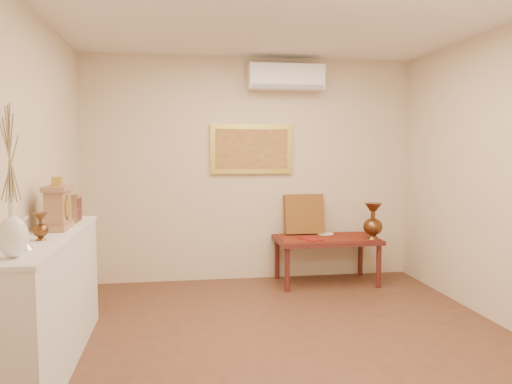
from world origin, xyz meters
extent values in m
plane|color=brown|center=(0.00, 0.00, 0.00)|extent=(4.50, 4.50, 0.00)
plane|color=white|center=(0.00, 0.00, 2.70)|extent=(4.50, 4.50, 0.00)
cube|color=beige|center=(0.00, 2.25, 1.35)|extent=(4.00, 0.02, 2.70)
cube|color=beige|center=(0.00, -2.25, 1.35)|extent=(4.00, 0.02, 2.70)
cube|color=beige|center=(-2.00, 0.00, 1.35)|extent=(0.02, 4.50, 2.70)
cube|color=maroon|center=(0.85, 1.88, 0.55)|extent=(1.14, 0.59, 0.01)
cylinder|color=white|center=(0.89, 2.07, 0.56)|extent=(0.20, 0.20, 0.01)
cube|color=maroon|center=(0.62, 1.73, 0.56)|extent=(0.27, 0.30, 0.01)
cube|color=#5C2412|center=(0.64, 2.14, 0.80)|extent=(0.49, 0.20, 0.50)
cube|color=white|center=(-1.82, 0.00, 0.47)|extent=(0.35, 2.00, 0.95)
cube|color=white|center=(-1.82, 0.00, 0.96)|extent=(0.37, 2.02, 0.03)
cube|color=#A57855|center=(-1.81, 0.24, 1.00)|extent=(0.16, 0.36, 0.05)
cube|color=#A57855|center=(-1.81, 0.24, 1.16)|extent=(0.14, 0.30, 0.25)
cylinder|color=beige|center=(-1.73, 0.24, 1.16)|extent=(0.01, 0.17, 0.17)
cylinder|color=gold|center=(-1.73, 0.24, 1.16)|extent=(0.01, 0.19, 0.19)
cube|color=#A57855|center=(-1.81, 0.24, 1.30)|extent=(0.17, 0.34, 0.04)
cube|color=gold|center=(-1.81, 0.24, 1.35)|extent=(0.06, 0.11, 0.07)
cube|color=#A57855|center=(-1.80, 0.65, 1.09)|extent=(0.15, 0.20, 0.22)
cube|color=#541E19|center=(-1.72, 0.65, 1.04)|extent=(0.01, 0.17, 0.09)
cube|color=#541E19|center=(-1.72, 0.65, 1.14)|extent=(0.01, 0.17, 0.09)
cube|color=#A57855|center=(-1.80, 0.65, 1.21)|extent=(0.16, 0.21, 0.02)
cube|color=#541E19|center=(0.85, 1.88, 0.53)|extent=(1.20, 0.70, 0.05)
cylinder|color=#541E19|center=(0.31, 1.59, 0.25)|extent=(0.06, 0.06, 0.50)
cylinder|color=#541E19|center=(1.39, 1.59, 0.25)|extent=(0.06, 0.06, 0.50)
cylinder|color=#541E19|center=(0.31, 2.17, 0.25)|extent=(0.06, 0.06, 0.50)
cylinder|color=#541E19|center=(1.39, 2.17, 0.25)|extent=(0.06, 0.06, 0.50)
cube|color=gold|center=(0.00, 2.23, 1.60)|extent=(1.00, 0.05, 0.60)
cube|color=#BB8641|center=(0.00, 2.20, 1.60)|extent=(0.88, 0.01, 0.48)
cube|color=white|center=(0.40, 2.12, 2.45)|extent=(0.90, 0.24, 0.30)
cube|color=gray|center=(0.40, 2.00, 2.33)|extent=(0.86, 0.02, 0.05)
camera|label=1|loc=(-0.88, -3.78, 1.61)|focal=35.00mm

